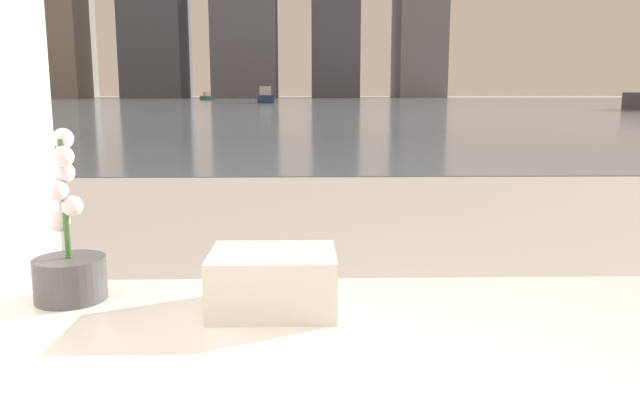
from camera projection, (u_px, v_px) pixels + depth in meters
potted_orchid at (69, 259)px, 1.31m from camera, size 0.15×0.15×0.36m
towel_stack at (273, 281)px, 1.26m from camera, size 0.25×0.20×0.12m
harbor_water at (306, 102)px, 61.52m from camera, size 180.00×110.00×0.01m
harbor_boat_1 at (207, 97)px, 78.49m from camera, size 2.17×2.86×1.03m
harbor_boat_3 at (265, 97)px, 56.81m from camera, size 1.79×4.14×1.51m
skyline_tower_4 at (420, 0)px, 114.13m from camera, size 8.44×13.34×35.25m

